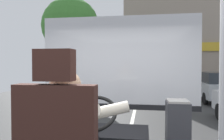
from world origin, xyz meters
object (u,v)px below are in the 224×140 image
object	(u,v)px
bus_driver	(69,140)
parked_car_blue	(178,75)
parked_car_silver	(217,86)
handrail_pole	(223,91)
parked_car_red	(189,80)

from	to	relation	value
bus_driver	parked_car_blue	bearing A→B (deg)	79.77
bus_driver	parked_car_silver	size ratio (longest dim) A/B	0.20
bus_driver	parked_car_silver	distance (m)	11.09
parked_car_blue	handrail_pole	bearing A→B (deg)	-97.78
parked_car_silver	parked_car_blue	bearing A→B (deg)	90.75
handrail_pole	parked_car_silver	distance (m)	10.73
bus_driver	parked_car_red	distance (m)	16.35
handrail_pole	parked_car_red	xyz separation A→B (m)	(2.92, 15.82, -1.06)
parked_car_red	parked_car_blue	world-z (taller)	parked_car_blue
bus_driver	handrail_pole	bearing A→B (deg)	2.83
handrail_pole	parked_car_red	distance (m)	16.12
bus_driver	parked_car_red	size ratio (longest dim) A/B	0.20
handrail_pole	parked_car_blue	xyz separation A→B (m)	(3.04, 22.23, -1.01)
parked_car_blue	parked_car_silver	bearing A→B (deg)	-89.25
bus_driver	handrail_pole	world-z (taller)	handrail_pole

